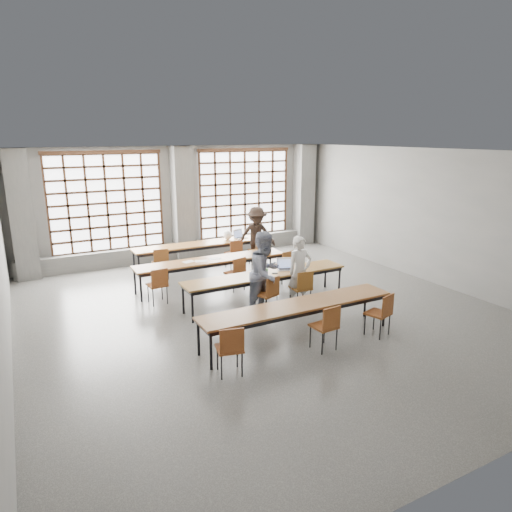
{
  "coord_description": "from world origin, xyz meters",
  "views": [
    {
      "loc": [
        -4.63,
        -8.3,
        3.85
      ],
      "look_at": [
        0.01,
        0.4,
        1.2
      ],
      "focal_mm": 32.0,
      "sensor_mm": 36.0,
      "label": 1
    }
  ],
  "objects_px": {
    "red_pouch": "(229,346)",
    "chair_near_left": "(230,346)",
    "chair_mid_left": "(158,282)",
    "plastic_bag": "(228,235)",
    "desk_row_b": "(211,262)",
    "chair_mid_centre": "(237,270)",
    "chair_near_right": "(382,310)",
    "chair_near_mid": "(327,323)",
    "chair_mid_right": "(284,263)",
    "desk_row_c": "(266,276)",
    "green_box": "(262,271)",
    "desk_row_a": "(201,245)",
    "laptop_back": "(240,236)",
    "student_back": "(256,236)",
    "chair_back_mid": "(235,251)",
    "phone": "(275,273)",
    "student_female": "(265,273)",
    "student_male": "(300,272)",
    "backpack": "(265,244)",
    "chair_back_left": "(161,261)",
    "desk_row_d": "(298,307)",
    "chair_front_right": "(302,285)",
    "chair_back_right": "(259,248)",
    "mouse": "(301,267)",
    "chair_front_left": "(269,291)"
  },
  "relations": [
    {
      "from": "chair_mid_right",
      "to": "chair_near_right",
      "type": "bearing_deg",
      "value": -91.21
    },
    {
      "from": "desk_row_b",
      "to": "chair_mid_centre",
      "type": "height_order",
      "value": "chair_mid_centre"
    },
    {
      "from": "chair_front_left",
      "to": "student_female",
      "type": "bearing_deg",
      "value": 100.67
    },
    {
      "from": "desk_row_a",
      "to": "student_male",
      "type": "relative_size",
      "value": 2.44
    },
    {
      "from": "chair_mid_right",
      "to": "mouse",
      "type": "bearing_deg",
      "value": -101.73
    },
    {
      "from": "desk_row_d",
      "to": "green_box",
      "type": "distance_m",
      "value": 2.12
    },
    {
      "from": "student_male",
      "to": "student_female",
      "type": "height_order",
      "value": "student_female"
    },
    {
      "from": "desk_row_d",
      "to": "chair_back_right",
      "type": "xyz_separation_m",
      "value": [
        1.8,
        4.91,
        -0.13
      ]
    },
    {
      "from": "laptop_back",
      "to": "desk_row_c",
      "type": "bearing_deg",
      "value": -106.89
    },
    {
      "from": "chair_mid_centre",
      "to": "phone",
      "type": "height_order",
      "value": "chair_mid_centre"
    },
    {
      "from": "green_box",
      "to": "desk_row_a",
      "type": "bearing_deg",
      "value": 92.89
    },
    {
      "from": "phone",
      "to": "chair_front_right",
      "type": "bearing_deg",
      "value": -51.9
    },
    {
      "from": "desk_row_b",
      "to": "desk_row_d",
      "type": "xyz_separation_m",
      "value": [
        0.22,
        -3.75,
        0.0
      ]
    },
    {
      "from": "red_pouch",
      "to": "chair_near_left",
      "type": "bearing_deg",
      "value": -102.25
    },
    {
      "from": "phone",
      "to": "chair_near_right",
      "type": "bearing_deg",
      "value": -69.83
    },
    {
      "from": "chair_back_right",
      "to": "chair_near_left",
      "type": "xyz_separation_m",
      "value": [
        -3.52,
        -5.54,
        0.0
      ]
    },
    {
      "from": "desk_row_c",
      "to": "chair_back_right",
      "type": "xyz_separation_m",
      "value": [
        1.39,
        2.91,
        -0.13
      ]
    },
    {
      "from": "chair_back_mid",
      "to": "student_male",
      "type": "bearing_deg",
      "value": -89.63
    },
    {
      "from": "desk_row_c",
      "to": "green_box",
      "type": "distance_m",
      "value": 0.15
    },
    {
      "from": "chair_back_left",
      "to": "chair_near_mid",
      "type": "xyz_separation_m",
      "value": [
        1.42,
        -5.54,
        0.0
      ]
    },
    {
      "from": "chair_front_left",
      "to": "backpack",
      "type": "distance_m",
      "value": 2.75
    },
    {
      "from": "desk_row_c",
      "to": "chair_mid_centre",
      "type": "xyz_separation_m",
      "value": [
        -0.22,
        1.12,
        -0.13
      ]
    },
    {
      "from": "chair_back_mid",
      "to": "green_box",
      "type": "bearing_deg",
      "value": -102.51
    },
    {
      "from": "chair_front_right",
      "to": "chair_near_left",
      "type": "distance_m",
      "value": 3.38
    },
    {
      "from": "chair_back_right",
      "to": "chair_mid_left",
      "type": "height_order",
      "value": "same"
    },
    {
      "from": "desk_row_b",
      "to": "chair_back_mid",
      "type": "distance_m",
      "value": 1.68
    },
    {
      "from": "phone",
      "to": "chair_near_mid",
      "type": "bearing_deg",
      "value": -98.74
    },
    {
      "from": "chair_near_right",
      "to": "student_female",
      "type": "relative_size",
      "value": 0.48
    },
    {
      "from": "student_back",
      "to": "red_pouch",
      "type": "relative_size",
      "value": 8.81
    },
    {
      "from": "chair_near_left",
      "to": "chair_mid_left",
      "type": "bearing_deg",
      "value": 91.46
    },
    {
      "from": "chair_mid_right",
      "to": "student_male",
      "type": "bearing_deg",
      "value": -109.89
    },
    {
      "from": "mouse",
      "to": "chair_back_mid",
      "type": "bearing_deg",
      "value": 97.24
    },
    {
      "from": "student_female",
      "to": "backpack",
      "type": "distance_m",
      "value": 2.63
    },
    {
      "from": "student_back",
      "to": "phone",
      "type": "bearing_deg",
      "value": -94.44
    },
    {
      "from": "desk_row_d",
      "to": "student_female",
      "type": "distance_m",
      "value": 1.53
    },
    {
      "from": "chair_near_mid",
      "to": "red_pouch",
      "type": "xyz_separation_m",
      "value": [
        -1.91,
        0.08,
        -0.04
      ]
    },
    {
      "from": "laptop_back",
      "to": "student_female",
      "type": "bearing_deg",
      "value": -108.75
    },
    {
      "from": "green_box",
      "to": "backpack",
      "type": "height_order",
      "value": "backpack"
    },
    {
      "from": "chair_near_mid",
      "to": "mouse",
      "type": "relative_size",
      "value": 8.98
    },
    {
      "from": "chair_mid_left",
      "to": "plastic_bag",
      "type": "bearing_deg",
      "value": 40.38
    },
    {
      "from": "chair_back_left",
      "to": "chair_mid_right",
      "type": "xyz_separation_m",
      "value": [
        2.82,
        -1.79,
        0.0
      ]
    },
    {
      "from": "student_female",
      "to": "plastic_bag",
      "type": "distance_m",
      "value": 4.2
    },
    {
      "from": "student_back",
      "to": "mouse",
      "type": "bearing_deg",
      "value": -81.51
    },
    {
      "from": "chair_mid_right",
      "to": "student_male",
      "type": "relative_size",
      "value": 0.54
    },
    {
      "from": "chair_near_right",
      "to": "plastic_bag",
      "type": "distance_m",
      "value": 6.24
    },
    {
      "from": "desk_row_a",
      "to": "student_back",
      "type": "height_order",
      "value": "student_back"
    },
    {
      "from": "desk_row_d",
      "to": "desk_row_c",
      "type": "bearing_deg",
      "value": 78.27
    },
    {
      "from": "desk_row_a",
      "to": "chair_front_left",
      "type": "relative_size",
      "value": 4.55
    },
    {
      "from": "desk_row_d",
      "to": "red_pouch",
      "type": "bearing_deg",
      "value": -162.07
    },
    {
      "from": "chair_mid_left",
      "to": "backpack",
      "type": "bearing_deg",
      "value": 12.0
    }
  ]
}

